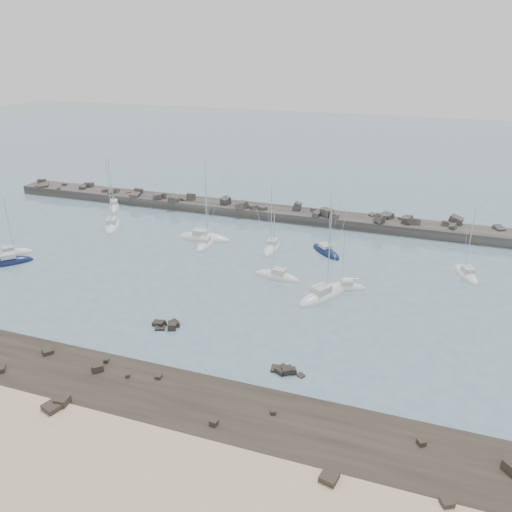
# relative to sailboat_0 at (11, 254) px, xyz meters

# --- Properties ---
(ground) EXTENTS (400.00, 400.00, 0.00)m
(ground) POSITION_rel_sailboat_0_xyz_m (39.98, -4.07, -0.15)
(ground) COLOR slate
(ground) RESTS_ON ground
(sand_strip) EXTENTS (140.00, 14.00, 1.00)m
(sand_strip) POSITION_rel_sailboat_0_xyz_m (39.98, -36.07, -0.15)
(sand_strip) COLOR #CFB38F
(sand_strip) RESTS_ON ground
(rock_shelf) EXTENTS (140.00, 12.00, 1.60)m
(rock_shelf) POSITION_rel_sailboat_0_xyz_m (40.08, -26.07, -0.14)
(rock_shelf) COLOR black
(rock_shelf) RESTS_ON ground
(rock_cluster_near) EXTENTS (3.63, 2.83, 1.33)m
(rock_cluster_near) POSITION_rel_sailboat_0_xyz_m (36.75, -12.10, -0.01)
(rock_cluster_near) COLOR black
(rock_cluster_near) RESTS_ON ground
(rock_cluster_far) EXTENTS (4.03, 1.81, 1.30)m
(rock_cluster_far) POSITION_rel_sailboat_0_xyz_m (53.54, -16.44, -0.08)
(rock_cluster_far) COLOR black
(rock_cluster_far) RESTS_ON ground
(breakwater) EXTENTS (115.00, 7.40, 5.17)m
(breakwater) POSITION_rel_sailboat_0_xyz_m (32.82, 33.90, 0.18)
(breakwater) COLOR #322F2C
(breakwater) RESTS_ON ground
(sailboat_0) EXTENTS (6.31, 6.43, 11.11)m
(sailboat_0) POSITION_rel_sailboat_0_xyz_m (0.00, 0.00, 0.00)
(sailboat_0) COLOR white
(sailboat_0) RESTS_ON ground
(sailboat_1) EXTENTS (6.38, 9.38, 14.40)m
(sailboat_1) POSITION_rel_sailboat_0_xyz_m (8.41, 17.83, 0.01)
(sailboat_1) COLOR white
(sailboat_1) RESTS_ON ground
(sailboat_2) EXTENTS (7.65, 7.44, 13.07)m
(sailboat_2) POSITION_rel_sailboat_0_xyz_m (2.02, -3.12, 0.01)
(sailboat_2) COLOR #0F183E
(sailboat_2) RESTS_ON ground
(sailboat_3) EXTENTS (2.93, 7.89, 12.28)m
(sailboat_3) POSITION_rel_sailboat_0_xyz_m (29.73, 15.29, -0.01)
(sailboat_3) COLOR white
(sailboat_3) RESTS_ON ground
(sailboat_4) EXTENTS (10.22, 3.63, 15.85)m
(sailboat_4) POSITION_rel_sailboat_0_xyz_m (28.29, 17.59, -0.00)
(sailboat_4) COLOR white
(sailboat_4) RESTS_ON ground
(sailboat_5) EXTENTS (7.63, 3.21, 11.85)m
(sailboat_5) POSITION_rel_sailboat_0_xyz_m (45.81, 6.38, -0.00)
(sailboat_5) COLOR white
(sailboat_5) RESTS_ON ground
(sailboat_6) EXTENTS (2.65, 7.81, 12.41)m
(sailboat_6) POSITION_rel_sailboat_0_xyz_m (41.65, 17.14, 0.00)
(sailboat_6) COLOR white
(sailboat_6) RESTS_ON ground
(sailboat_7) EXTENTS (7.22, 9.72, 15.05)m
(sailboat_7) POSITION_rel_sailboat_0_xyz_m (53.91, 2.50, 0.00)
(sailboat_7) COLOR white
(sailboat_7) RESTS_ON ground
(sailboat_8) EXTENTS (6.97, 7.04, 11.97)m
(sailboat_8) POSITION_rel_sailboat_0_xyz_m (51.04, 18.59, -0.02)
(sailboat_8) COLOR #0F183E
(sailboat_8) RESTS_ON ground
(sailboat_9) EXTENTS (6.53, 3.60, 10.03)m
(sailboat_9) POSITION_rel_sailboat_0_xyz_m (56.40, 6.09, -0.01)
(sailboat_9) COLOR white
(sailboat_9) RESTS_ON ground
(sailboat_10) EXTENTS (4.86, 7.64, 11.69)m
(sailboat_10) POSITION_rel_sailboat_0_xyz_m (73.74, 16.82, -0.01)
(sailboat_10) COLOR white
(sailboat_10) RESTS_ON ground
(sailboat_13) EXTENTS (5.76, 7.62, 12.10)m
(sailboat_13) POSITION_rel_sailboat_0_xyz_m (2.06, 27.95, 0.01)
(sailboat_13) COLOR white
(sailboat_13) RESTS_ON ground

